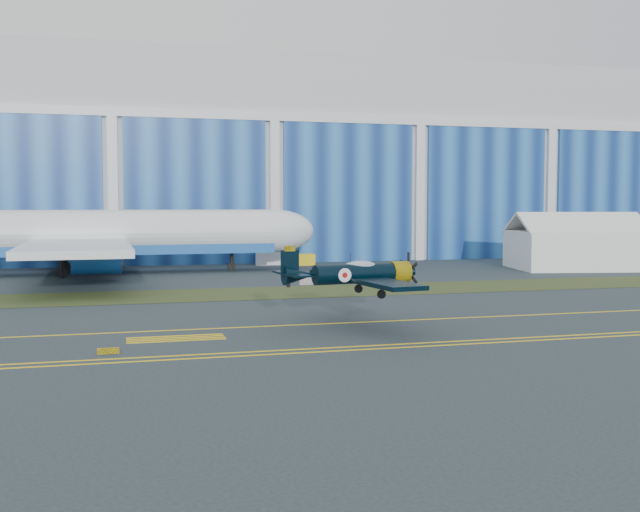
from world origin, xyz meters
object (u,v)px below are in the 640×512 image
object	(u,v)px
warbird	(355,274)
tent	(576,240)
shipping_container	(275,256)
jetliner	(87,183)
tug	(304,260)

from	to	relation	value
warbird	tent	distance (m)	55.22
tent	shipping_container	distance (m)	39.84
jetliner	tug	bearing A→B (deg)	10.35
warbird	jetliner	bearing A→B (deg)	105.11
tent	tug	xyz separation A→B (m)	(-32.45, 14.68, -2.91)
warbird	tent	size ratio (longest dim) A/B	0.82
jetliner	tent	world-z (taller)	jetliner
tug	shipping_container	bearing A→B (deg)	149.14
warbird	tent	world-z (taller)	tent
tent	shipping_container	size ratio (longest dim) A/B	3.36
shipping_container	tug	xyz separation A→B (m)	(3.68, -1.93, -0.37)
warbird	jetliner	size ratio (longest dim) A/B	0.23
warbird	tug	size ratio (longest dim) A/B	5.49
tent	jetliner	bearing A→B (deg)	-177.17
tent	tug	size ratio (longest dim) A/B	6.69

